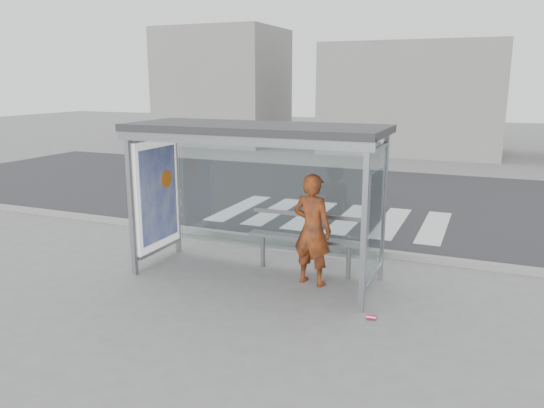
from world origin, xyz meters
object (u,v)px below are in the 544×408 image
Objects in this scene: bus_shelter at (237,161)px; person at (312,230)px; soda_can at (371,317)px; bench at (305,239)px.

person is at bearing 1.16° from bus_shelter.
bus_shelter reaches higher than person.
person is (1.34, 0.03, -1.05)m from bus_shelter.
bus_shelter is 31.43× the size of soda_can.
bus_shelter is 2.28× the size of person.
bench is 2.17m from soda_can.
bench is (-0.28, 0.46, -0.31)m from person.
soda_can is at bearing -20.64° from bus_shelter.
bench is (1.06, 0.49, -1.36)m from bus_shelter.
soda_can is (1.23, -1.00, -0.90)m from person.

